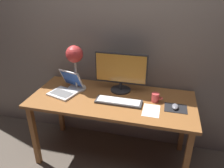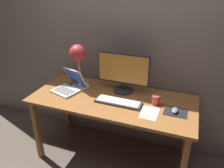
% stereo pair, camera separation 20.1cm
% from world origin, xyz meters
% --- Properties ---
extents(ground_plane, '(4.80, 4.80, 0.00)m').
position_xyz_m(ground_plane, '(0.00, 0.00, 0.00)').
color(ground_plane, brown).
rests_on(ground_plane, ground).
extents(back_wall, '(4.80, 0.06, 2.60)m').
position_xyz_m(back_wall, '(0.00, 0.40, 1.30)').
color(back_wall, gray).
rests_on(back_wall, ground).
extents(desk, '(1.60, 0.70, 0.74)m').
position_xyz_m(desk, '(0.00, 0.00, 0.66)').
color(desk, '#935B2D').
rests_on(desk, ground).
extents(monitor, '(0.53, 0.21, 0.41)m').
position_xyz_m(monitor, '(0.05, 0.18, 0.96)').
color(monitor, '#28282B').
rests_on(monitor, desk).
extents(keyboard_main, '(0.44, 0.14, 0.03)m').
position_xyz_m(keyboard_main, '(0.08, -0.07, 0.75)').
color(keyboard_main, '#38383A').
rests_on(keyboard_main, desk).
extents(laptop, '(0.33, 0.36, 0.22)m').
position_xyz_m(laptop, '(-0.48, 0.02, 0.80)').
color(laptop, silver).
rests_on(laptop, desk).
extents(desk_lamp, '(0.19, 0.19, 0.47)m').
position_xyz_m(desk_lamp, '(-0.41, 0.10, 1.08)').
color(desk_lamp, beige).
rests_on(desk_lamp, desk).
extents(mousepad, '(0.20, 0.16, 0.00)m').
position_xyz_m(mousepad, '(0.61, -0.04, 0.74)').
color(mousepad, black).
rests_on(mousepad, desk).
extents(mouse, '(0.06, 0.10, 0.03)m').
position_xyz_m(mouse, '(0.60, -0.04, 0.76)').
color(mouse, slate).
rests_on(mouse, mousepad).
extents(coffee_mug, '(0.11, 0.07, 0.09)m').
position_xyz_m(coffee_mug, '(0.42, 0.04, 0.78)').
color(coffee_mug, '#CC3F3F').
rests_on(coffee_mug, desk).
extents(paper_sheet_near_mouse, '(0.15, 0.21, 0.00)m').
position_xyz_m(paper_sheet_near_mouse, '(0.39, -0.13, 0.74)').
color(paper_sheet_near_mouse, white).
rests_on(paper_sheet_near_mouse, desk).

